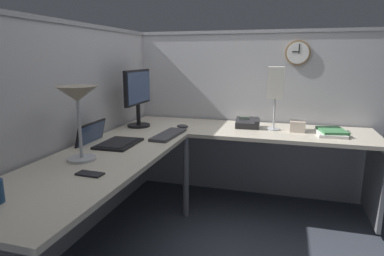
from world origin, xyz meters
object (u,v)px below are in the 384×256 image
(desk_lamp_paper, at_px, (276,85))
(tissue_box, at_px, (297,126))
(keyboard, at_px, (168,135))
(monitor, at_px, (138,94))
(laptop, at_px, (106,140))
(computer_mouse, at_px, (182,126))
(desk_lamp_dome, at_px, (78,100))
(wall_clock, at_px, (298,53))
(book_stack, at_px, (331,132))
(cell_phone, at_px, (90,174))
(office_phone, at_px, (248,123))

(desk_lamp_paper, height_order, tissue_box, desk_lamp_paper)
(keyboard, bearing_deg, monitor, 58.13)
(desk_lamp_paper, bearing_deg, tissue_box, -94.30)
(keyboard, xyz_separation_m, tissue_box, (0.45, -0.98, 0.03))
(laptop, relative_size, computer_mouse, 3.69)
(computer_mouse, xyz_separation_m, desk_lamp_dome, (-1.02, 0.31, 0.35))
(monitor, xyz_separation_m, tissue_box, (0.18, -1.35, -0.25))
(tissue_box, bearing_deg, wall_clock, 4.88)
(computer_mouse, bearing_deg, wall_clock, -62.49)
(laptop, distance_m, book_stack, 1.75)
(monitor, height_order, laptop, monitor)
(book_stack, bearing_deg, desk_lamp_dome, 126.32)
(cell_phone, bearing_deg, computer_mouse, -2.62)
(laptop, distance_m, computer_mouse, 0.74)
(laptop, height_order, book_stack, laptop)
(keyboard, relative_size, cell_phone, 2.99)
(monitor, distance_m, desk_lamp_paper, 1.18)
(laptop, xyz_separation_m, office_phone, (0.83, -0.91, 0.01))
(book_stack, bearing_deg, wall_clock, 36.56)
(keyboard, height_order, desk_lamp_paper, desk_lamp_paper)
(laptop, distance_m, tissue_box, 1.54)
(computer_mouse, height_order, tissue_box, tissue_box)
(office_phone, bearing_deg, laptop, 132.50)
(wall_clock, bearing_deg, cell_phone, 148.65)
(laptop, relative_size, desk_lamp_paper, 0.72)
(keyboard, bearing_deg, desk_lamp_paper, -56.07)
(monitor, height_order, tissue_box, monitor)
(keyboard, distance_m, cell_phone, 0.93)
(desk_lamp_dome, height_order, desk_lamp_paper, desk_lamp_paper)
(desk_lamp_dome, bearing_deg, computer_mouse, -16.86)
(office_phone, bearing_deg, monitor, 103.62)
(laptop, height_order, computer_mouse, laptop)
(tissue_box, relative_size, wall_clock, 0.55)
(keyboard, height_order, tissue_box, tissue_box)
(monitor, height_order, wall_clock, wall_clock)
(office_phone, bearing_deg, book_stack, -97.77)
(desk_lamp_dome, distance_m, office_phone, 1.52)
(computer_mouse, bearing_deg, desk_lamp_paper, -78.19)
(monitor, height_order, desk_lamp_dome, monitor)
(laptop, bearing_deg, computer_mouse, -29.41)
(keyboard, bearing_deg, office_phone, -45.63)
(desk_lamp_dome, relative_size, tissue_box, 3.71)
(laptop, relative_size, keyboard, 0.89)
(desk_lamp_dome, bearing_deg, wall_clock, -39.42)
(cell_phone, bearing_deg, wall_clock, -28.52)
(cell_phone, bearing_deg, office_phone, -22.21)
(monitor, xyz_separation_m, laptop, (-0.61, -0.03, -0.27))
(computer_mouse, bearing_deg, book_stack, -85.40)
(desk_lamp_dome, bearing_deg, office_phone, -35.26)
(keyboard, height_order, book_stack, book_stack)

